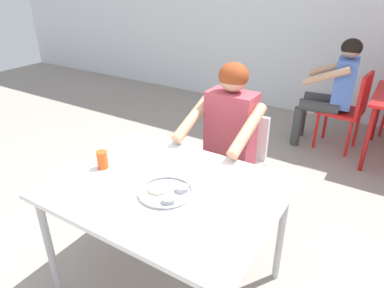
# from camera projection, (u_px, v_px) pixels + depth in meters

# --- Properties ---
(table_foreground) EXTENTS (1.22, 0.94, 0.74)m
(table_foreground) POSITION_uv_depth(u_px,v_px,m) (166.00, 196.00, 1.89)
(table_foreground) COLOR white
(table_foreground) RESTS_ON ground
(thali_tray) EXTENTS (0.29, 0.29, 0.03)m
(thali_tray) POSITION_uv_depth(u_px,v_px,m) (166.00, 192.00, 1.79)
(thali_tray) COLOR #B7BABF
(thali_tray) RESTS_ON table_foreground
(drinking_cup) EXTENTS (0.07, 0.07, 0.11)m
(drinking_cup) POSITION_uv_depth(u_px,v_px,m) (102.00, 159.00, 2.01)
(drinking_cup) COLOR #D84C19
(drinking_cup) RESTS_ON table_foreground
(chair_foreground) EXTENTS (0.42, 0.43, 0.81)m
(chair_foreground) POSITION_uv_depth(u_px,v_px,m) (236.00, 157.00, 2.70)
(chair_foreground) COLOR silver
(chair_foreground) RESTS_ON ground
(diner_foreground) EXTENTS (0.49, 0.55, 1.25)m
(diner_foreground) POSITION_uv_depth(u_px,v_px,m) (225.00, 137.00, 2.42)
(diner_foreground) COLOR #2F2F2F
(diner_foreground) RESTS_ON ground
(chair_red_left) EXTENTS (0.47, 0.44, 0.87)m
(chair_red_left) POSITION_uv_depth(u_px,v_px,m) (349.00, 107.00, 3.66)
(chair_red_left) COLOR red
(chair_red_left) RESTS_ON ground
(patron_background) EXTENTS (0.58, 0.53, 1.20)m
(patron_background) POSITION_uv_depth(u_px,v_px,m) (335.00, 84.00, 3.66)
(patron_background) COLOR #3C3C3C
(patron_background) RESTS_ON ground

